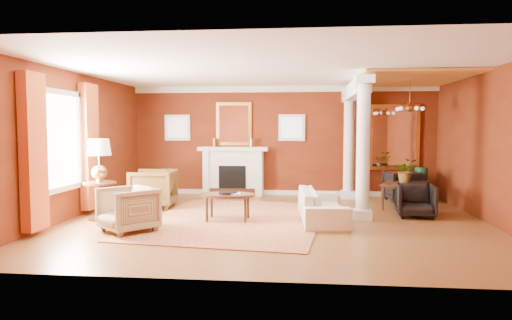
# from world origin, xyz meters

# --- Properties ---
(ground) EXTENTS (8.00, 8.00, 0.00)m
(ground) POSITION_xyz_m (0.00, 0.00, 0.00)
(ground) COLOR brown
(ground) RESTS_ON ground
(room_shell) EXTENTS (8.04, 7.04, 2.92)m
(room_shell) POSITION_xyz_m (0.00, 0.00, 2.02)
(room_shell) COLOR #65230E
(room_shell) RESTS_ON ground
(fireplace) EXTENTS (1.85, 0.42, 1.29)m
(fireplace) POSITION_xyz_m (-1.30, 3.32, 0.65)
(fireplace) COLOR white
(fireplace) RESTS_ON ground
(overmantel_mirror) EXTENTS (0.95, 0.07, 1.15)m
(overmantel_mirror) POSITION_xyz_m (-1.30, 3.45, 1.90)
(overmantel_mirror) COLOR gold
(overmantel_mirror) RESTS_ON fireplace
(flank_window_left) EXTENTS (0.70, 0.07, 0.70)m
(flank_window_left) POSITION_xyz_m (-2.85, 3.46, 1.80)
(flank_window_left) COLOR white
(flank_window_left) RESTS_ON room_shell
(flank_window_right) EXTENTS (0.70, 0.07, 0.70)m
(flank_window_right) POSITION_xyz_m (0.25, 3.46, 1.80)
(flank_window_right) COLOR white
(flank_window_right) RESTS_ON room_shell
(left_window) EXTENTS (0.21, 2.55, 2.60)m
(left_window) POSITION_xyz_m (-3.89, -0.60, 1.42)
(left_window) COLOR white
(left_window) RESTS_ON room_shell
(column_front) EXTENTS (0.36, 0.36, 2.80)m
(column_front) POSITION_xyz_m (1.70, 0.30, 1.43)
(column_front) COLOR white
(column_front) RESTS_ON ground
(column_back) EXTENTS (0.36, 0.36, 2.80)m
(column_back) POSITION_xyz_m (1.70, 3.00, 1.43)
(column_back) COLOR white
(column_back) RESTS_ON ground
(header_beam) EXTENTS (0.30, 3.20, 0.32)m
(header_beam) POSITION_xyz_m (1.70, 1.90, 2.62)
(header_beam) COLOR white
(header_beam) RESTS_ON column_front
(amber_ceiling) EXTENTS (2.30, 3.40, 0.04)m
(amber_ceiling) POSITION_xyz_m (2.85, 1.75, 2.87)
(amber_ceiling) COLOR gold
(amber_ceiling) RESTS_ON room_shell
(dining_mirror) EXTENTS (1.30, 0.07, 1.70)m
(dining_mirror) POSITION_xyz_m (2.90, 3.45, 1.55)
(dining_mirror) COLOR gold
(dining_mirror) RESTS_ON room_shell
(chandelier) EXTENTS (0.60, 0.62, 0.75)m
(chandelier) POSITION_xyz_m (2.90, 1.80, 2.25)
(chandelier) COLOR #B57739
(chandelier) RESTS_ON room_shell
(crown_trim) EXTENTS (8.00, 0.08, 0.16)m
(crown_trim) POSITION_xyz_m (0.00, 3.46, 2.82)
(crown_trim) COLOR white
(crown_trim) RESTS_ON room_shell
(base_trim) EXTENTS (8.00, 0.08, 0.12)m
(base_trim) POSITION_xyz_m (0.00, 3.46, 0.06)
(base_trim) COLOR white
(base_trim) RESTS_ON ground
(rug) EXTENTS (3.76, 4.72, 0.02)m
(rug) POSITION_xyz_m (-0.77, 0.04, 0.01)
(rug) COLOR maroon
(rug) RESTS_ON ground
(sofa) EXTENTS (0.73, 2.11, 0.81)m
(sofa) POSITION_xyz_m (0.92, 0.09, 0.41)
(sofa) COLOR white
(sofa) RESTS_ON ground
(armchair_leopard) EXTENTS (0.93, 0.99, 0.95)m
(armchair_leopard) POSITION_xyz_m (-2.81, 1.22, 0.48)
(armchair_leopard) COLOR black
(armchair_leopard) RESTS_ON ground
(armchair_stripe) EXTENTS (1.14, 1.13, 0.85)m
(armchair_stripe) POSITION_xyz_m (-2.46, -1.17, 0.43)
(armchair_stripe) COLOR tan
(armchair_stripe) RESTS_ON ground
(coffee_table) EXTENTS (1.04, 1.04, 0.53)m
(coffee_table) POSITION_xyz_m (-0.90, -0.07, 0.48)
(coffee_table) COLOR black
(coffee_table) RESTS_ON ground
(coffee_book) EXTENTS (0.18, 0.04, 0.24)m
(coffee_book) POSITION_xyz_m (-0.82, -0.14, 0.65)
(coffee_book) COLOR black
(coffee_book) RESTS_ON coffee_table
(side_table) EXTENTS (0.63, 0.63, 1.58)m
(side_table) POSITION_xyz_m (-3.41, -0.18, 1.07)
(side_table) COLOR black
(side_table) RESTS_ON ground
(dining_table) EXTENTS (1.07, 1.66, 0.87)m
(dining_table) POSITION_xyz_m (2.89, 1.92, 0.44)
(dining_table) COLOR black
(dining_table) RESTS_ON ground
(dining_chair_near) EXTENTS (0.77, 0.73, 0.73)m
(dining_chair_near) POSITION_xyz_m (2.80, 0.66, 0.37)
(dining_chair_near) COLOR black
(dining_chair_near) RESTS_ON ground
(dining_chair_far) EXTENTS (0.90, 0.85, 0.82)m
(dining_chair_far) POSITION_xyz_m (2.98, 2.67, 0.41)
(dining_chair_far) COLOR black
(dining_chair_far) RESTS_ON ground
(green_urn) EXTENTS (0.34, 0.34, 0.82)m
(green_urn) POSITION_xyz_m (3.50, 3.00, 0.32)
(green_urn) COLOR #154124
(green_urn) RESTS_ON ground
(potted_plant) EXTENTS (0.51, 0.56, 0.42)m
(potted_plant) POSITION_xyz_m (2.89, 1.98, 1.08)
(potted_plant) COLOR #26591E
(potted_plant) RESTS_ON dining_table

